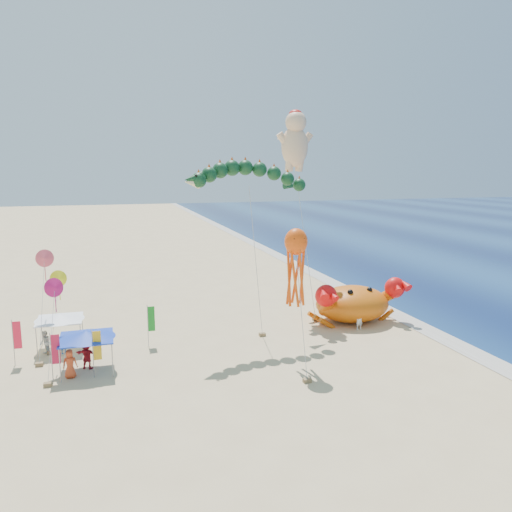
{
  "coord_description": "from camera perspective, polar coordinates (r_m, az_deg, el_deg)",
  "views": [
    {
      "loc": [
        -12.88,
        -34.31,
        13.12
      ],
      "look_at": [
        -2.0,
        2.0,
        6.5
      ],
      "focal_mm": 35.0,
      "sensor_mm": 36.0,
      "label": 1
    }
  ],
  "objects": [
    {
      "name": "beachgoers",
      "position": [
        36.41,
        -17.47,
        -10.17
      ],
      "size": [
        25.1,
        5.59,
        1.89
      ],
      "color": "#1E53B1",
      "rests_on": "ground"
    },
    {
      "name": "canopy_blue",
      "position": [
        34.78,
        -18.84,
        -8.52
      ],
      "size": [
        3.71,
        3.71,
        2.71
      ],
      "color": "gray",
      "rests_on": "ground"
    },
    {
      "name": "canopy_white",
      "position": [
        39.5,
        -21.54,
        -6.49
      ],
      "size": [
        3.49,
        3.49,
        2.71
      ],
      "color": "gray",
      "rests_on": "ground"
    },
    {
      "name": "cherub_kite",
      "position": [
        47.33,
        4.49,
        13.18
      ],
      "size": [
        2.53,
        6.52,
        18.48
      ],
      "color": "#F9C698",
      "rests_on": "ground"
    },
    {
      "name": "octopus_kite",
      "position": [
        33.52,
        4.58,
        -0.62
      ],
      "size": [
        1.57,
        4.49,
        9.25
      ],
      "color": "#F9500D",
      "rests_on": "ground"
    },
    {
      "name": "crab_inflatable",
      "position": [
        44.26,
        11.02,
        -5.23
      ],
      "size": [
        8.8,
        6.1,
        3.86
      ],
      "color": "#D55B0B",
      "rests_on": "ground"
    },
    {
      "name": "dragon_kite",
      "position": [
        38.87,
        -1.03,
        8.71
      ],
      "size": [
        10.49,
        4.49,
        13.46
      ],
      "color": "#0E351A",
      "rests_on": "ground"
    },
    {
      "name": "small_kites",
      "position": [
        38.67,
        -22.14,
        -2.87
      ],
      "size": [
        2.36,
        9.03,
        7.38
      ],
      "color": "#ED4F5E",
      "rests_on": "ground"
    },
    {
      "name": "feather_flags",
      "position": [
        35.7,
        -19.28,
        -8.8
      ],
      "size": [
        9.54,
        4.88,
        3.2
      ],
      "color": "gray",
      "rests_on": "ground"
    },
    {
      "name": "foam_strip",
      "position": [
        44.36,
        18.55,
        -7.82
      ],
      "size": [
        320.0,
        320.0,
        0.0
      ],
      "primitive_type": "plane",
      "color": "silver",
      "rests_on": "ground"
    },
    {
      "name": "ground",
      "position": [
        38.93,
        3.72,
        -9.81
      ],
      "size": [
        320.0,
        320.0,
        0.0
      ],
      "primitive_type": "plane",
      "color": "#D1B784",
      "rests_on": "ground"
    }
  ]
}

